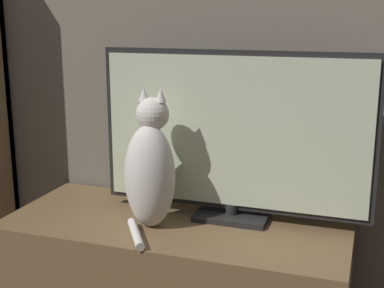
{
  "coord_description": "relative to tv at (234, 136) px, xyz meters",
  "views": [
    {
      "loc": [
        0.61,
        -0.68,
        1.12
      ],
      "look_at": [
        0.05,
        0.94,
        0.7
      ],
      "focal_mm": 50.0,
      "sensor_mm": 36.0,
      "label": 1
    }
  ],
  "objects": [
    {
      "name": "tv_stand",
      "position": [
        -0.18,
        -0.09,
        -0.51
      ],
      "size": [
        1.17,
        0.51,
        0.43
      ],
      "color": "brown",
      "rests_on": "ground_plane"
    },
    {
      "name": "tv",
      "position": [
        0.0,
        0.0,
        0.0
      ],
      "size": [
        0.93,
        0.15,
        0.58
      ],
      "color": "black",
      "rests_on": "tv_stand"
    },
    {
      "name": "cat",
      "position": [
        -0.24,
        -0.15,
        -0.1
      ],
      "size": [
        0.18,
        0.29,
        0.46
      ],
      "rotation": [
        0.0,
        0.0,
        -0.04
      ],
      "color": "silver",
      "rests_on": "tv_stand"
    }
  ]
}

